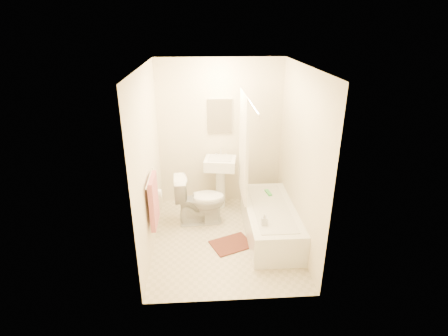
{
  "coord_description": "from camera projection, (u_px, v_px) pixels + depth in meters",
  "views": [
    {
      "loc": [
        -0.29,
        -4.22,
        2.9
      ],
      "look_at": [
        0.0,
        0.25,
        1.0
      ],
      "focal_mm": 28.0,
      "sensor_mm": 36.0,
      "label": 1
    }
  ],
  "objects": [
    {
      "name": "bath_mat",
      "position": [
        231.0,
        244.0,
        4.89
      ],
      "size": [
        0.65,
        0.58,
        0.02
      ],
      "primitive_type": "cube",
      "rotation": [
        0.0,
        0.0,
        0.39
      ],
      "color": "#563022",
      "rests_on": "floor"
    },
    {
      "name": "bathtub",
      "position": [
        270.0,
        221.0,
        5.05
      ],
      "size": [
        0.69,
        1.58,
        0.44
      ],
      "primitive_type": null,
      "color": "white",
      "rests_on": "floor"
    },
    {
      "name": "soap_bottle",
      "position": [
        264.0,
        219.0,
        4.51
      ],
      "size": [
        0.08,
        0.08,
        0.17
      ],
      "primitive_type": "imported",
      "rotation": [
        0.0,
        0.0,
        -0.01
      ],
      "color": "silver",
      "rests_on": "bathtub"
    },
    {
      "name": "wall_back",
      "position": [
        220.0,
        134.0,
        5.66
      ],
      "size": [
        2.0,
        0.02,
        2.4
      ],
      "primitive_type": "cube",
      "color": "beige",
      "rests_on": "ground"
    },
    {
      "name": "towel_bar",
      "position": [
        149.0,
        178.0,
        4.31
      ],
      "size": [
        0.02,
        0.6,
        0.02
      ],
      "primitive_type": "cylinder",
      "rotation": [
        1.57,
        0.0,
        0.0
      ],
      "color": "silver",
      "rests_on": "wall_left"
    },
    {
      "name": "towel",
      "position": [
        154.0,
        201.0,
        4.44
      ],
      "size": [
        0.06,
        0.45,
        0.66
      ],
      "primitive_type": "cube",
      "color": "#CC7266",
      "rests_on": "towel_bar"
    },
    {
      "name": "sink",
      "position": [
        220.0,
        181.0,
        5.71
      ],
      "size": [
        0.54,
        0.46,
        0.95
      ],
      "primitive_type": null,
      "rotation": [
        0.0,
        0.0,
        -0.15
      ],
      "color": "white",
      "rests_on": "floor"
    },
    {
      "name": "wall_right",
      "position": [
        300.0,
        160.0,
        4.62
      ],
      "size": [
        0.02,
        2.4,
        2.4
      ],
      "primitive_type": "cube",
      "color": "beige",
      "rests_on": "ground"
    },
    {
      "name": "scrub_brush",
      "position": [
        268.0,
        193.0,
        5.35
      ],
      "size": [
        0.09,
        0.2,
        0.04
      ],
      "primitive_type": "cube",
      "rotation": [
        0.0,
        0.0,
        0.17
      ],
      "color": "#4CC057",
      "rests_on": "bathtub"
    },
    {
      "name": "mirror",
      "position": [
        220.0,
        116.0,
        5.53
      ],
      "size": [
        0.4,
        0.03,
        0.55
      ],
      "primitive_type": "cube",
      "color": "white",
      "rests_on": "wall_back"
    },
    {
      "name": "ceiling",
      "position": [
        225.0,
        66.0,
        4.09
      ],
      "size": [
        2.4,
        2.4,
        0.0
      ],
      "primitive_type": "plane",
      "color": "white",
      "rests_on": "ground"
    },
    {
      "name": "floor",
      "position": [
        225.0,
        239.0,
        5.03
      ],
      "size": [
        2.4,
        2.4,
        0.0
      ],
      "primitive_type": "plane",
      "color": "beige",
      "rests_on": "ground"
    },
    {
      "name": "toilet_paper",
      "position": [
        157.0,
        193.0,
        4.81
      ],
      "size": [
        0.11,
        0.12,
        0.12
      ],
      "primitive_type": "cylinder",
      "rotation": [
        0.0,
        1.57,
        0.0
      ],
      "color": "white",
      "rests_on": "wall_left"
    },
    {
      "name": "shower_curtain",
      "position": [
        244.0,
        147.0,
        5.03
      ],
      "size": [
        0.04,
        0.8,
        1.55
      ],
      "primitive_type": "cube",
      "color": "silver",
      "rests_on": "curtain_rod"
    },
    {
      "name": "toilet",
      "position": [
        200.0,
        200.0,
        5.31
      ],
      "size": [
        0.8,
        0.48,
        0.76
      ],
      "primitive_type": "imported",
      "rotation": [
        0.0,
        0.0,
        1.64
      ],
      "color": "white",
      "rests_on": "floor"
    },
    {
      "name": "curtain_rod",
      "position": [
        249.0,
        98.0,
        4.36
      ],
      "size": [
        0.03,
        1.7,
        0.03
      ],
      "primitive_type": "cylinder",
      "rotation": [
        1.57,
        0.0,
        0.0
      ],
      "color": "silver",
      "rests_on": "wall_back"
    },
    {
      "name": "wall_left",
      "position": [
        148.0,
        163.0,
        4.5
      ],
      "size": [
        0.02,
        2.4,
        2.4
      ],
      "primitive_type": "cube",
      "color": "beige",
      "rests_on": "ground"
    }
  ]
}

